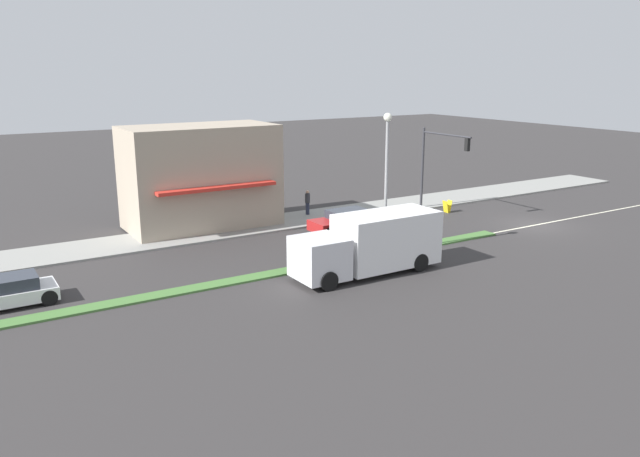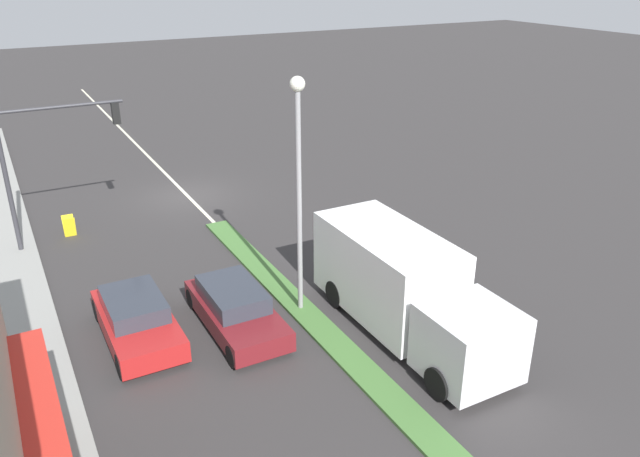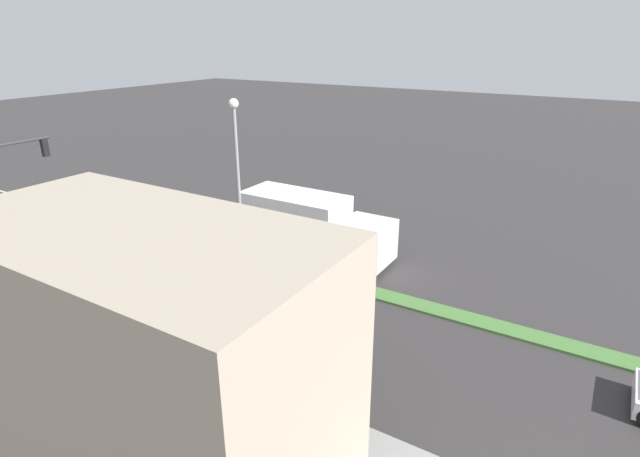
{
  "view_description": "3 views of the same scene",
  "coord_description": "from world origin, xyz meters",
  "px_view_note": "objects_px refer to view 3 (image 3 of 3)",
  "views": [
    {
      "loc": [
        -25.52,
        31.78,
        9.65
      ],
      "look_at": [
        -0.27,
        16.22,
        2.03
      ],
      "focal_mm": 35.0,
      "sensor_mm": 36.0,
      "label": 1
    },
    {
      "loc": [
        7.79,
        27.64,
        10.46
      ],
      "look_at": [
        -1.04,
        11.41,
        2.42
      ],
      "focal_mm": 35.0,
      "sensor_mm": 36.0,
      "label": 2
    },
    {
      "loc": [
        16.75,
        26.43,
        9.98
      ],
      "look_at": [
        -1.24,
        15.57,
        1.82
      ],
      "focal_mm": 28.0,
      "sensor_mm": 36.0,
      "label": 3
    }
  ],
  "objects_px": {
    "warning_aframe_sign": "(9,248)",
    "delivery_truck": "(311,225)",
    "street_lamp": "(237,160)",
    "pedestrian": "(26,331)",
    "hatchback_red": "(146,283)",
    "sedan_maroon": "(209,262)"
  },
  "relations": [
    {
      "from": "street_lamp",
      "to": "pedestrian",
      "type": "bearing_deg",
      "value": -5.73
    },
    {
      "from": "street_lamp",
      "to": "hatchback_red",
      "type": "xyz_separation_m",
      "value": [
        5.0,
        -0.85,
        -4.12
      ]
    },
    {
      "from": "pedestrian",
      "to": "sedan_maroon",
      "type": "height_order",
      "value": "pedestrian"
    },
    {
      "from": "street_lamp",
      "to": "sedan_maroon",
      "type": "height_order",
      "value": "street_lamp"
    },
    {
      "from": "street_lamp",
      "to": "hatchback_red",
      "type": "relative_size",
      "value": 1.73
    },
    {
      "from": "street_lamp",
      "to": "pedestrian",
      "type": "relative_size",
      "value": 4.47
    },
    {
      "from": "delivery_truck",
      "to": "hatchback_red",
      "type": "relative_size",
      "value": 1.76
    },
    {
      "from": "street_lamp",
      "to": "warning_aframe_sign",
      "type": "distance_m",
      "value": 12.07
    },
    {
      "from": "pedestrian",
      "to": "hatchback_red",
      "type": "relative_size",
      "value": 0.39
    },
    {
      "from": "delivery_truck",
      "to": "hatchback_red",
      "type": "distance_m",
      "value": 7.98
    },
    {
      "from": "hatchback_red",
      "to": "pedestrian",
      "type": "bearing_deg",
      "value": -1.56
    },
    {
      "from": "pedestrian",
      "to": "delivery_truck",
      "type": "bearing_deg",
      "value": 163.87
    },
    {
      "from": "pedestrian",
      "to": "warning_aframe_sign",
      "type": "distance_m",
      "value": 9.7
    },
    {
      "from": "street_lamp",
      "to": "delivery_truck",
      "type": "relative_size",
      "value": 0.98
    },
    {
      "from": "warning_aframe_sign",
      "to": "sedan_maroon",
      "type": "height_order",
      "value": "sedan_maroon"
    },
    {
      "from": "delivery_truck",
      "to": "street_lamp",
      "type": "bearing_deg",
      "value": -48.46
    },
    {
      "from": "street_lamp",
      "to": "warning_aframe_sign",
      "type": "bearing_deg",
      "value": -59.93
    },
    {
      "from": "delivery_truck",
      "to": "hatchback_red",
      "type": "height_order",
      "value": "delivery_truck"
    },
    {
      "from": "warning_aframe_sign",
      "to": "delivery_truck",
      "type": "relative_size",
      "value": 0.11
    },
    {
      "from": "delivery_truck",
      "to": "sedan_maroon",
      "type": "xyz_separation_m",
      "value": [
        4.4,
        -2.53,
        -0.83
      ]
    },
    {
      "from": "street_lamp",
      "to": "hatchback_red",
      "type": "distance_m",
      "value": 6.54
    },
    {
      "from": "pedestrian",
      "to": "delivery_truck",
      "type": "relative_size",
      "value": 0.22
    }
  ]
}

